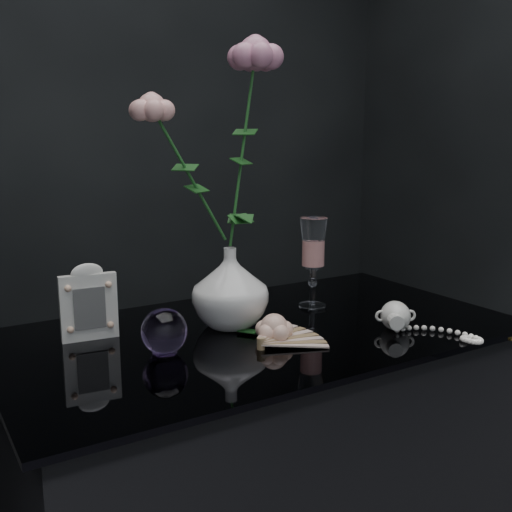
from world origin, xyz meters
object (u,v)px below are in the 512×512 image
loose_rose (274,328)px  pearl_jar (396,314)px  paperweight (164,331)px  vase (230,288)px  wine_glass (313,263)px  picture_frame (89,302)px

loose_rose → pearl_jar: pearl_jar is taller
paperweight → vase: bearing=23.3°
wine_glass → pearl_jar: 0.24m
vase → loose_rose: vase is taller
loose_rose → pearl_jar: size_ratio=0.75×
vase → picture_frame: size_ratio=1.09×
wine_glass → pearl_jar: (0.05, -0.22, -0.07)m
vase → loose_rose: bearing=-78.9°
loose_rose → pearl_jar: (0.26, -0.06, 0.00)m
vase → wine_glass: (0.23, 0.03, 0.02)m
picture_frame → pearl_jar: picture_frame is taller
paperweight → pearl_jar: paperweight is taller
wine_glass → paperweight: wine_glass is taller
picture_frame → loose_rose: bearing=-27.1°
paperweight → pearl_jar: 0.48m
picture_frame → loose_rose: size_ratio=0.93×
vase → picture_frame: vase is taller
wine_glass → picture_frame: (-0.51, 0.04, -0.03)m
vase → loose_rose: size_ratio=1.02×
wine_glass → vase: bearing=-173.6°
vase → pearl_jar: 0.35m
picture_frame → vase: bearing=-8.0°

